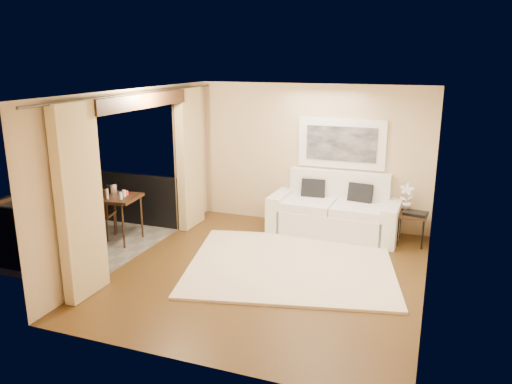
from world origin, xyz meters
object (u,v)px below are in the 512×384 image
at_px(side_table, 412,217).
at_px(ice_bucket, 112,189).
at_px(orchid, 407,197).
at_px(sofa, 335,212).
at_px(balcony_chair_near, 67,221).
at_px(bistro_table, 118,201).
at_px(balcony_chair_far, 98,210).

distance_m(side_table, ice_bucket, 5.26).
bearing_deg(orchid, sofa, -177.59).
bearing_deg(ice_bucket, orchid, 19.36).
bearing_deg(sofa, ice_bucket, -153.56).
relative_size(balcony_chair_near, ice_bucket, 4.47).
bearing_deg(balcony_chair_near, side_table, 41.33).
xyz_separation_m(bistro_table, ice_bucket, (-0.15, 0.08, 0.18)).
distance_m(side_table, orchid, 0.36).
distance_m(side_table, balcony_chair_near, 5.88).
bearing_deg(bistro_table, balcony_chair_near, -129.10).
bearing_deg(balcony_chair_near, balcony_chair_far, 89.54).
relative_size(sofa, bistro_table, 2.87).
xyz_separation_m(orchid, balcony_chair_near, (-5.29, -2.47, -0.28)).
relative_size(side_table, balcony_chair_near, 0.62).
bearing_deg(bistro_table, sofa, 26.49).
bearing_deg(ice_bucket, side_table, 17.32).
height_order(side_table, bistro_table, bistro_table).
relative_size(balcony_chair_far, balcony_chair_near, 1.08).
distance_m(side_table, balcony_chair_far, 5.50).
xyz_separation_m(sofa, bistro_table, (-3.49, -1.74, 0.34)).
height_order(bistro_table, balcony_chair_far, balcony_chair_far).
relative_size(sofa, balcony_chair_far, 2.43).
bearing_deg(side_table, balcony_chair_near, -156.85).
height_order(sofa, side_table, sofa).
relative_size(orchid, balcony_chair_near, 0.55).
bearing_deg(balcony_chair_far, balcony_chair_near, 57.53).
relative_size(side_table, bistro_table, 0.67).
xyz_separation_m(balcony_chair_far, ice_bucket, (0.21, 0.17, 0.36)).
height_order(orchid, ice_bucket, orchid).
xyz_separation_m(bistro_table, balcony_chair_far, (-0.35, -0.10, -0.18)).
height_order(side_table, balcony_chair_far, balcony_chair_far).
xyz_separation_m(orchid, bistro_table, (-4.74, -1.79, -0.06)).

